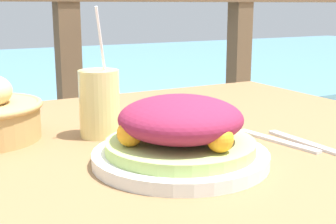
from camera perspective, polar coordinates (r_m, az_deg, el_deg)
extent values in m
cube|color=olive|center=(0.93, 0.88, -3.81)|extent=(1.06, 0.88, 0.04)
cube|color=olive|center=(1.60, 9.08, -10.71)|extent=(0.06, 0.06, 0.70)
cube|color=brown|center=(1.62, -11.51, -4.91)|extent=(0.07, 0.07, 1.00)
cube|color=brown|center=(1.92, 8.35, -1.97)|extent=(0.07, 0.07, 1.00)
cylinder|color=silver|center=(0.75, 1.52, -5.50)|extent=(0.28, 0.28, 0.02)
cylinder|color=#A8C66B|center=(0.74, 1.53, -4.11)|extent=(0.24, 0.24, 0.02)
ellipsoid|color=maroon|center=(0.73, 1.55, -0.80)|extent=(0.20, 0.20, 0.07)
sphere|color=orange|center=(0.77, 7.12, -1.28)|extent=(0.04, 0.04, 0.04)
sphere|color=orange|center=(0.80, -2.43, -0.76)|extent=(0.04, 0.04, 0.04)
sphere|color=orange|center=(0.71, -4.67, -2.63)|extent=(0.04, 0.04, 0.04)
sphere|color=orange|center=(0.68, 6.37, -3.31)|extent=(0.04, 0.04, 0.04)
cylinder|color=#DBCC7F|center=(0.90, -8.36, 1.03)|extent=(0.08, 0.08, 0.13)
cylinder|color=white|center=(0.88, -7.82, 5.73)|extent=(0.05, 0.05, 0.21)
cube|color=silver|center=(0.89, 13.19, -3.42)|extent=(0.05, 0.18, 0.00)
cube|color=silver|center=(0.89, 16.48, -3.64)|extent=(0.02, 0.18, 0.00)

